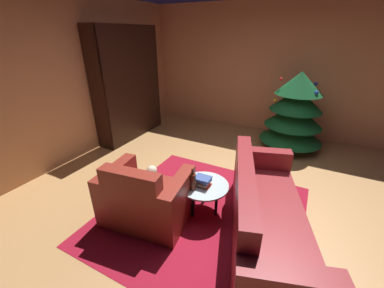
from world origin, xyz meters
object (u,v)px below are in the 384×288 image
at_px(couch_red, 264,217).
at_px(bottle_on_table, 193,181).
at_px(coffee_table, 204,188).
at_px(decorated_tree, 295,112).
at_px(armchair_red, 146,199).
at_px(book_stack_on_table, 203,181).
at_px(bookshelf_unit, 132,85).

relative_size(couch_red, bottle_on_table, 7.62).
bearing_deg(coffee_table, decorated_tree, 73.53).
bearing_deg(couch_red, armchair_red, -165.78).
bearing_deg(coffee_table, armchair_red, -142.33).
distance_m(couch_red, bottle_on_table, 0.87).
distance_m(armchair_red, couch_red, 1.36).
relative_size(coffee_table, decorated_tree, 0.41).
height_order(armchair_red, book_stack_on_table, armchair_red).
bearing_deg(bottle_on_table, couch_red, 3.12).
relative_size(coffee_table, book_stack_on_table, 3.11).
distance_m(armchair_red, decorated_tree, 3.21).
height_order(book_stack_on_table, bottle_on_table, bottle_on_table).
height_order(bookshelf_unit, book_stack_on_table, bookshelf_unit).
bearing_deg(decorated_tree, couch_red, -89.47).
bearing_deg(armchair_red, bookshelf_unit, 131.59).
xyz_separation_m(bookshelf_unit, couch_red, (3.21, -1.80, -0.80)).
relative_size(bookshelf_unit, coffee_table, 3.67).
xyz_separation_m(couch_red, decorated_tree, (-0.02, 2.57, 0.45)).
height_order(armchair_red, decorated_tree, decorated_tree).
bearing_deg(book_stack_on_table, decorated_tree, 73.62).
xyz_separation_m(bookshelf_unit, coffee_table, (2.45, -1.70, -0.74)).
distance_m(armchair_red, bottle_on_table, 0.60).
bearing_deg(book_stack_on_table, coffee_table, 83.79).
xyz_separation_m(armchair_red, decorated_tree, (1.29, 2.91, 0.45)).
relative_size(armchair_red, coffee_table, 1.76).
bearing_deg(armchair_red, decorated_tree, 66.00).
bearing_deg(coffee_table, couch_red, -7.62).
xyz_separation_m(book_stack_on_table, bottle_on_table, (-0.08, -0.12, 0.05)).
height_order(armchair_red, bottle_on_table, armchair_red).
bearing_deg(bottle_on_table, decorated_tree, 72.73).
bearing_deg(armchair_red, book_stack_on_table, 36.31).
xyz_separation_m(coffee_table, decorated_tree, (0.73, 2.47, 0.38)).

